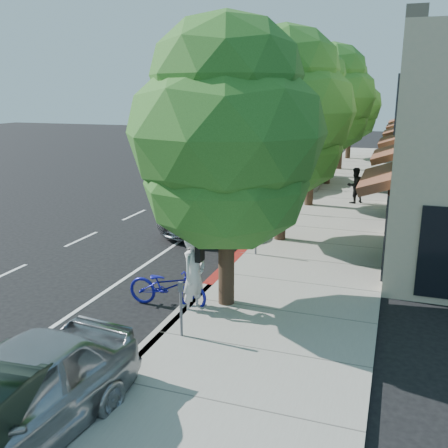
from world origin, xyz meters
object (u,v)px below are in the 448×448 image
at_px(dark_suv_far, 296,157).
at_px(near_car_a, 8,404).
at_px(dark_sedan, 294,180).
at_px(street_tree_0, 226,137).
at_px(cyclist, 194,275).
at_px(silver_suv, 214,204).
at_px(street_tree_4, 343,100).
at_px(bicycle, 167,286).
at_px(street_tree_1, 283,115).
at_px(street_tree_3, 331,100).
at_px(street_tree_2, 313,108).
at_px(white_pickup, 302,169).
at_px(pedestrian, 355,185).
at_px(street_tree_5, 351,106).

relative_size(dark_suv_far, near_car_a, 1.09).
bearing_deg(dark_sedan, street_tree_0, -82.12).
height_order(cyclist, silver_suv, cyclist).
distance_m(street_tree_4, bicycle, 24.82).
bearing_deg(street_tree_1, street_tree_3, 90.00).
height_order(bicycle, dark_suv_far, dark_suv_far).
bearing_deg(street_tree_1, street_tree_2, 90.00).
height_order(bicycle, silver_suv, silver_suv).
relative_size(street_tree_3, dark_suv_far, 1.54).
distance_m(street_tree_1, white_pickup, 12.45).
bearing_deg(street_tree_1, silver_suv, 154.18).
bearing_deg(pedestrian, street_tree_1, 32.56).
relative_size(cyclist, bicycle, 0.95).
height_order(street_tree_0, near_car_a, street_tree_0).
relative_size(bicycle, dark_suv_far, 0.41).
xyz_separation_m(street_tree_0, cyclist, (-0.65, -0.54, -3.30)).
height_order(street_tree_1, near_car_a, street_tree_1).
distance_m(street_tree_3, bicycle, 18.97).
bearing_deg(street_tree_1, white_pickup, 96.76).
relative_size(street_tree_1, dark_suv_far, 1.46).
distance_m(street_tree_1, dark_suv_far, 18.30).
bearing_deg(street_tree_0, street_tree_5, 90.00).
bearing_deg(street_tree_2, street_tree_3, 90.00).
bearing_deg(silver_suv, white_pickup, 77.35).
distance_m(street_tree_5, white_pickup, 12.70).
bearing_deg(street_tree_4, near_car_a, -92.67).
xyz_separation_m(street_tree_1, street_tree_3, (-0.00, 12.00, 0.32)).
height_order(street_tree_1, street_tree_5, street_tree_1).
height_order(street_tree_0, white_pickup, street_tree_0).
relative_size(near_car_a, pedestrian, 2.80).
distance_m(street_tree_0, bicycle, 4.04).
distance_m(street_tree_4, street_tree_5, 6.03).
bearing_deg(near_car_a, street_tree_0, 82.69).
relative_size(street_tree_0, bicycle, 3.36).
relative_size(street_tree_0, silver_suv, 1.09).
bearing_deg(cyclist, street_tree_2, 11.13).
distance_m(street_tree_4, silver_suv, 17.23).
bearing_deg(bicycle, silver_suv, 11.02).
xyz_separation_m(street_tree_2, near_car_a, (-1.40, -18.00, -3.81)).
distance_m(street_tree_0, street_tree_1, 6.01).
distance_m(street_tree_5, near_car_a, 36.19).
xyz_separation_m(bicycle, pedestrian, (3.43, 13.51, 0.45)).
relative_size(street_tree_2, street_tree_3, 0.91).
height_order(silver_suv, dark_sedan, silver_suv).
bearing_deg(street_tree_5, dark_sedan, -95.45).
bearing_deg(silver_suv, street_tree_0, -70.83).
bearing_deg(white_pickup, street_tree_2, -77.56).
bearing_deg(near_car_a, street_tree_1, 89.17).
bearing_deg(street_tree_2, street_tree_4, 90.00).
height_order(street_tree_1, dark_suv_far, street_tree_1).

